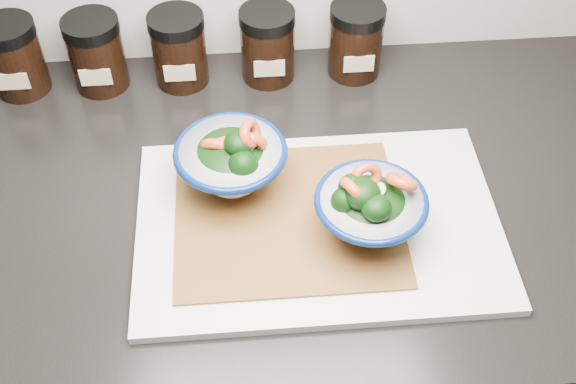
{
  "coord_description": "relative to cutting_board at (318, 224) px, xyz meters",
  "views": [
    {
      "loc": [
        0.05,
        0.82,
        1.6
      ],
      "look_at": [
        0.1,
        1.39,
        0.96
      ],
      "focal_mm": 45.0,
      "sensor_mm": 36.0,
      "label": 1
    }
  ],
  "objects": [
    {
      "name": "spice_jar_b",
      "position": [
        -0.29,
        0.31,
        0.05
      ],
      "size": [
        0.08,
        0.08,
        0.11
      ],
      "color": "black",
      "rests_on": "countertop"
    },
    {
      "name": "spice_jar_e",
      "position": [
        0.09,
        0.31,
        0.05
      ],
      "size": [
        0.08,
        0.08,
        0.11
      ],
      "color": "black",
      "rests_on": "countertop"
    },
    {
      "name": "countertop",
      "position": [
        -0.13,
        0.07,
        -0.03
      ],
      "size": [
        3.5,
        0.6,
        0.04
      ],
      "primitive_type": "cube",
      "color": "black",
      "rests_on": "cabinet"
    },
    {
      "name": "spice_jar_d",
      "position": [
        -0.04,
        0.31,
        0.05
      ],
      "size": [
        0.08,
        0.08,
        0.11
      ],
      "color": "black",
      "rests_on": "countertop"
    },
    {
      "name": "bamboo_mat",
      "position": [
        -0.04,
        0.01,
        0.01
      ],
      "size": [
        0.28,
        0.24,
        0.0
      ],
      "primitive_type": "cube",
      "color": "#98622D",
      "rests_on": "cutting_board"
    },
    {
      "name": "spice_jar_c",
      "position": [
        -0.17,
        0.31,
        0.05
      ],
      "size": [
        0.08,
        0.08,
        0.11
      ],
      "color": "black",
      "rests_on": "countertop"
    },
    {
      "name": "bowl_right",
      "position": [
        0.06,
        -0.03,
        0.05
      ],
      "size": [
        0.13,
        0.13,
        0.11
      ],
      "rotation": [
        0.0,
        0.0,
        0.11
      ],
      "color": "white",
      "rests_on": "bamboo_mat"
    },
    {
      "name": "spice_jar_a",
      "position": [
        -0.41,
        0.31,
        0.05
      ],
      "size": [
        0.08,
        0.08,
        0.11
      ],
      "color": "black",
      "rests_on": "countertop"
    },
    {
      "name": "cutting_board",
      "position": [
        0.0,
        0.0,
        0.0
      ],
      "size": [
        0.45,
        0.3,
        0.01
      ],
      "primitive_type": "cube",
      "color": "silver",
      "rests_on": "countertop"
    },
    {
      "name": "bowl_left",
      "position": [
        -0.1,
        0.07,
        0.05
      ],
      "size": [
        0.14,
        0.14,
        0.11
      ],
      "rotation": [
        0.0,
        0.0,
        0.29
      ],
      "color": "white",
      "rests_on": "bamboo_mat"
    },
    {
      "name": "cabinet",
      "position": [
        -0.13,
        0.07,
        -0.48
      ],
      "size": [
        3.43,
        0.58,
        0.86
      ],
      "primitive_type": "cube",
      "color": "black",
      "rests_on": "ground"
    }
  ]
}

